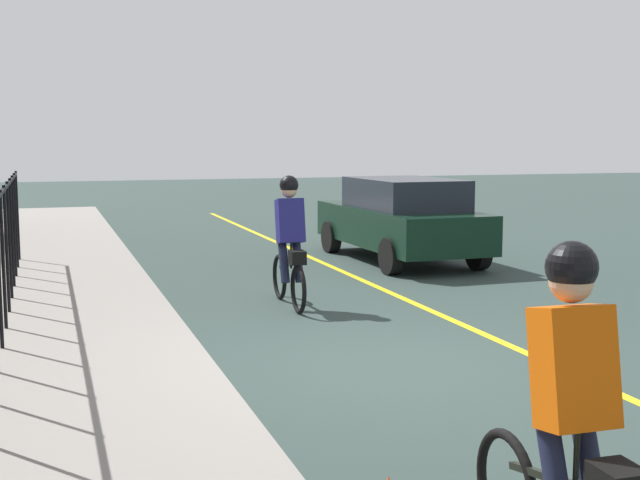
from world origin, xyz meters
name	(u,v)px	position (x,y,z in m)	size (l,w,h in m)	color
ground_plane	(394,368)	(0.00, 0.00, 0.00)	(80.00, 80.00, 0.00)	#2D3C39
lane_line_centre	(530,355)	(0.00, -1.60, 0.00)	(36.00, 0.12, 0.01)	yellow
sidewalk	(43,392)	(0.00, 3.40, 0.07)	(40.00, 3.20, 0.15)	gray
cyclist_lead	(290,242)	(3.28, 0.15, 0.91)	(1.71, 0.37, 1.83)	black
cyclist_follow	(569,423)	(-4.19, 0.87, 0.91)	(1.71, 0.37, 1.83)	black
patrol_sedan	(401,218)	(6.84, -3.10, 0.82)	(4.43, 1.98, 1.58)	black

